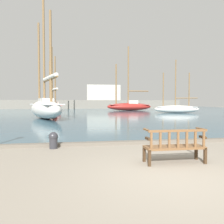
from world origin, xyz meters
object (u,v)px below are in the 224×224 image
Objects in this scene: sailboat_far_starboard at (176,108)px; channel_buoy at (55,114)px; sailboat_nearest_port at (53,105)px; mooring_bollard at (53,139)px; park_bench at (175,146)px; sailboat_distant_harbor at (45,107)px; sailboat_nearest_starboard at (129,105)px.

sailboat_far_starboard is 18.69m from channel_buoy.
sailboat_nearest_port reaches higher than sailboat_far_starboard.
sailboat_nearest_port reaches higher than channel_buoy.
sailboat_far_starboard is 13.72× the size of mooring_bollard.
mooring_bollard is (-3.40, 2.43, -0.15)m from park_bench.
sailboat_nearest_port is at bearing 94.10° from sailboat_distant_harbor.
channel_buoy is (0.67, 2.46, -0.88)m from sailboat_distant_harbor.
sailboat_nearest_port is (-1.56, 21.77, -0.08)m from sailboat_distant_harbor.
park_bench is 38.58m from sailboat_nearest_starboard.
sailboat_far_starboard is 0.63× the size of sailboat_nearest_starboard.
mooring_bollard is 16.81m from channel_buoy.
sailboat_distant_harbor is 25.06m from sailboat_nearest_starboard.
park_bench is 1.31× the size of channel_buoy.
sailboat_nearest_starboard is 37.10m from mooring_bollard.
sailboat_far_starboard is at bearing 55.91° from mooring_bollard.
park_bench is 39.15m from sailboat_nearest_port.
sailboat_distant_harbor reaches higher than sailboat_far_starboard.
mooring_bollard is (-11.37, -35.31, -0.78)m from sailboat_nearest_starboard.
sailboat_nearest_port reaches higher than park_bench.
mooring_bollard is (3.80, -36.04, -0.83)m from sailboat_nearest_port.
sailboat_nearest_starboard is (-4.49, 11.87, 0.31)m from sailboat_far_starboard.
channel_buoy is (-12.94, -18.58, -0.75)m from sailboat_nearest_starboard.
mooring_bollard is 0.48× the size of channel_buoy.
mooring_bollard is (2.24, -14.27, -0.91)m from sailboat_distant_harbor.
sailboat_distant_harbor is at bearing -153.14° from sailboat_far_starboard.
sailboat_far_starboard is at bearing -32.67° from sailboat_nearest_port.
channel_buoy is at bearing 104.54° from park_bench.
sailboat_far_starboard is (18.10, 9.17, -0.44)m from sailboat_distant_harbor.
sailboat_nearest_port is 10.17× the size of channel_buoy.
mooring_bollard is at bearing 144.38° from park_bench.
sailboat_nearest_port is at bearing 147.33° from sailboat_far_starboard.
sailboat_nearest_starboard reaches higher than park_bench.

